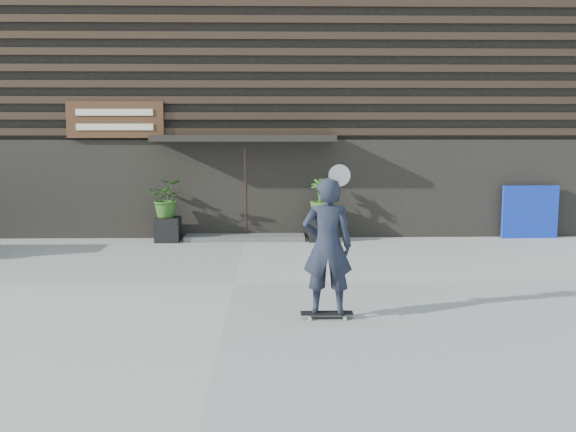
{
  "coord_description": "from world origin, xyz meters",
  "views": [
    {
      "loc": [
        0.71,
        -11.84,
        2.86
      ],
      "look_at": [
        1.01,
        0.96,
        1.1
      ],
      "focal_mm": 41.22,
      "sensor_mm": 36.0,
      "label": 1
    }
  ],
  "objects_px": {
    "planter_pot_left": "(168,229)",
    "skateboarder": "(327,246)",
    "planter_pot_right": "(321,229)",
    "blue_tarp": "(530,212)"
  },
  "relations": [
    {
      "from": "planter_pot_left",
      "to": "skateboarder",
      "type": "distance_m",
      "value": 7.56
    },
    {
      "from": "planter_pot_left",
      "to": "skateboarder",
      "type": "bearing_deg",
      "value": -63.01
    },
    {
      "from": "planter_pot_right",
      "to": "skateboarder",
      "type": "xyz_separation_m",
      "value": [
        -0.39,
        -6.7,
        0.8
      ]
    },
    {
      "from": "planter_pot_left",
      "to": "skateboarder",
      "type": "height_order",
      "value": "skateboarder"
    },
    {
      "from": "planter_pot_right",
      "to": "skateboarder",
      "type": "distance_m",
      "value": 6.76
    },
    {
      "from": "skateboarder",
      "to": "planter_pot_right",
      "type": "bearing_deg",
      "value": 86.67
    },
    {
      "from": "skateboarder",
      "to": "planter_pot_left",
      "type": "bearing_deg",
      "value": 116.99
    },
    {
      "from": "planter_pot_right",
      "to": "skateboarder",
      "type": "height_order",
      "value": "skateboarder"
    },
    {
      "from": "blue_tarp",
      "to": "planter_pot_right",
      "type": "bearing_deg",
      "value": -178.8
    },
    {
      "from": "planter_pot_right",
      "to": "skateboarder",
      "type": "bearing_deg",
      "value": -93.33
    }
  ]
}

